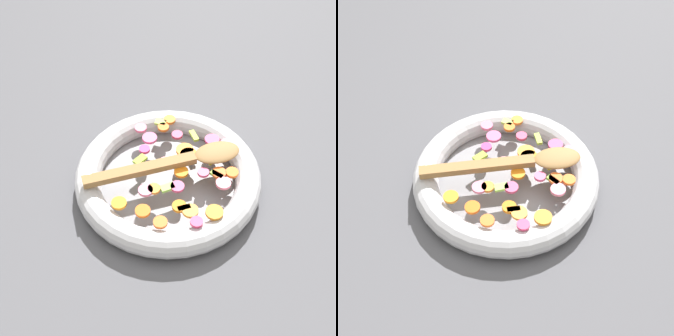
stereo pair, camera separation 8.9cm
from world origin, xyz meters
TOP-DOWN VIEW (x-y plane):
  - ground_plane at (0.00, 0.00)m, footprint 4.00×4.00m
  - skillet at (0.00, 0.00)m, footprint 0.36×0.36m
  - chopped_vegetables at (-0.00, -0.02)m, footprint 0.29×0.23m
  - wooden_spoon at (0.01, -0.02)m, footprint 0.18×0.29m

SIDE VIEW (x-z plane):
  - ground_plane at x=0.00m, z-range 0.00..0.00m
  - skillet at x=0.00m, z-range 0.00..0.05m
  - chopped_vegetables at x=0.00m, z-range 0.05..0.06m
  - wooden_spoon at x=0.01m, z-range 0.06..0.07m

